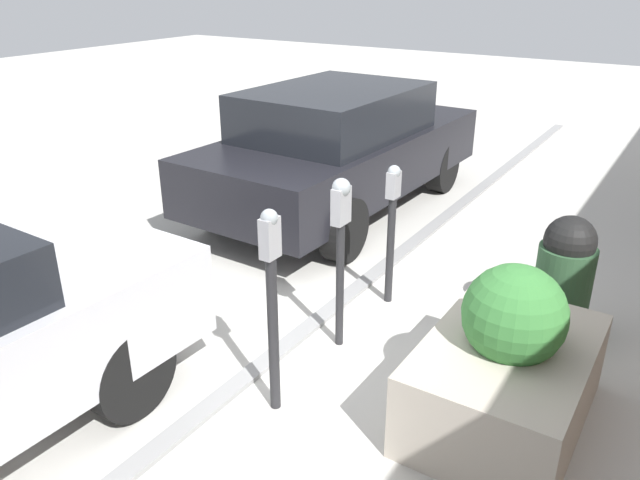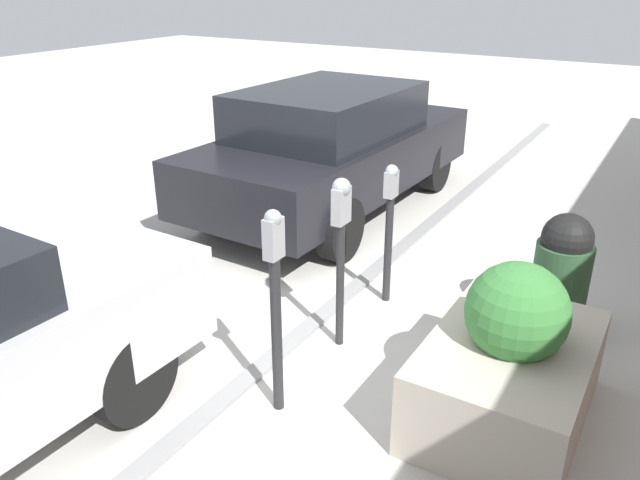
{
  "view_description": "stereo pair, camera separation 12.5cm",
  "coord_description": "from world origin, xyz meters",
  "px_view_note": "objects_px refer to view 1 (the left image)",
  "views": [
    {
      "loc": [
        -3.98,
        -2.64,
        3.02
      ],
      "look_at": [
        0.0,
        -0.1,
        0.96
      ],
      "focal_mm": 35.0,
      "sensor_mm": 36.0,
      "label": 1
    },
    {
      "loc": [
        -4.04,
        -2.54,
        3.02
      ],
      "look_at": [
        0.0,
        -0.1,
        0.96
      ],
      "focal_mm": 35.0,
      "sensor_mm": 36.0,
      "label": 2
    }
  ],
  "objects_px": {
    "parking_meter_nearest": "(272,294)",
    "parked_car_middle": "(339,147)",
    "parking_meter_second": "(341,234)",
    "planter_box": "(507,367)",
    "trash_bin": "(564,277)",
    "parking_meter_middle": "(392,220)"
  },
  "relations": [
    {
      "from": "parking_meter_nearest",
      "to": "parked_car_middle",
      "type": "xyz_separation_m",
      "value": [
        3.86,
        1.77,
        -0.09
      ]
    },
    {
      "from": "parking_meter_second",
      "to": "planter_box",
      "type": "distance_m",
      "value": 1.63
    },
    {
      "from": "parking_meter_nearest",
      "to": "planter_box",
      "type": "xyz_separation_m",
      "value": [
        0.76,
        -1.46,
        -0.5
      ]
    },
    {
      "from": "parked_car_middle",
      "to": "trash_bin",
      "type": "xyz_separation_m",
      "value": [
        -1.69,
        -3.29,
        -0.3
      ]
    },
    {
      "from": "trash_bin",
      "to": "parked_car_middle",
      "type": "bearing_deg",
      "value": 62.81
    },
    {
      "from": "parking_meter_nearest",
      "to": "parking_meter_second",
      "type": "height_order",
      "value": "parking_meter_nearest"
    },
    {
      "from": "parking_meter_nearest",
      "to": "parking_meter_second",
      "type": "bearing_deg",
      "value": 2.34
    },
    {
      "from": "parking_meter_second",
      "to": "trash_bin",
      "type": "distance_m",
      "value": 2.0
    },
    {
      "from": "parking_meter_middle",
      "to": "trash_bin",
      "type": "bearing_deg",
      "value": -80.71
    },
    {
      "from": "parking_meter_second",
      "to": "parked_car_middle",
      "type": "relative_size",
      "value": 0.33
    },
    {
      "from": "trash_bin",
      "to": "parking_meter_second",
      "type": "bearing_deg",
      "value": 127.06
    },
    {
      "from": "parking_meter_middle",
      "to": "trash_bin",
      "type": "distance_m",
      "value": 1.59
    },
    {
      "from": "parking_meter_middle",
      "to": "trash_bin",
      "type": "height_order",
      "value": "parking_meter_middle"
    },
    {
      "from": "parking_meter_second",
      "to": "trash_bin",
      "type": "relative_size",
      "value": 1.34
    },
    {
      "from": "planter_box",
      "to": "parked_car_middle",
      "type": "bearing_deg",
      "value": 46.34
    },
    {
      "from": "parking_meter_second",
      "to": "parking_meter_nearest",
      "type": "bearing_deg",
      "value": -177.66
    },
    {
      "from": "parking_meter_second",
      "to": "trash_bin",
      "type": "xyz_separation_m",
      "value": [
        1.17,
        -1.55,
        -0.47
      ]
    },
    {
      "from": "parked_car_middle",
      "to": "parking_meter_second",
      "type": "bearing_deg",
      "value": -147.11
    },
    {
      "from": "parking_meter_nearest",
      "to": "parking_meter_second",
      "type": "relative_size",
      "value": 1.04
    },
    {
      "from": "parking_meter_middle",
      "to": "planter_box",
      "type": "bearing_deg",
      "value": -127.56
    },
    {
      "from": "parking_meter_second",
      "to": "planter_box",
      "type": "relative_size",
      "value": 0.95
    },
    {
      "from": "parking_meter_middle",
      "to": "parked_car_middle",
      "type": "xyz_separation_m",
      "value": [
        1.94,
        1.74,
        0.0
      ]
    }
  ]
}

